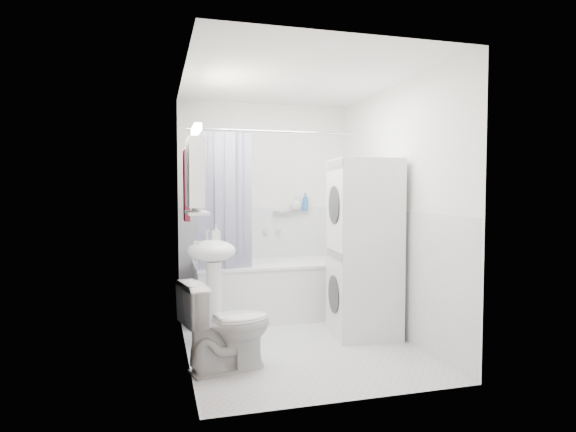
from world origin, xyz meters
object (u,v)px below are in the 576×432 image
object	(u,v)px
bathtub	(268,287)
sink	(212,267)
washer_dryer	(364,248)
toilet	(227,325)

from	to	relation	value
bathtub	sink	distance (m)	1.09
sink	washer_dryer	size ratio (longest dim) A/B	0.62
sink	washer_dryer	xyz separation A→B (m)	(1.43, -0.13, 0.14)
bathtub	washer_dryer	bearing A→B (deg)	-50.24
bathtub	sink	xyz separation A→B (m)	(-0.69, -0.75, 0.37)
washer_dryer	toilet	distance (m)	1.58
bathtub	sink	bearing A→B (deg)	-132.62
bathtub	sink	size ratio (longest dim) A/B	1.53
sink	bathtub	bearing A→B (deg)	47.38
sink	washer_dryer	world-z (taller)	washer_dryer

